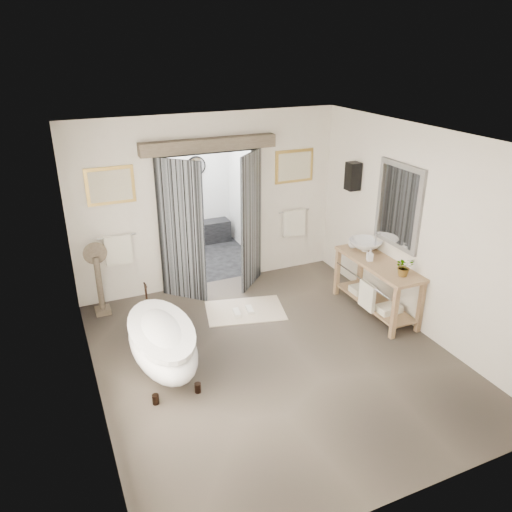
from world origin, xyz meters
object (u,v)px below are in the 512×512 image
(rug, at_px, (245,310))
(vanity, at_px, (376,283))
(clawfoot_tub, at_px, (162,341))
(basin, at_px, (365,245))

(rug, bearing_deg, vanity, -24.57)
(clawfoot_tub, distance_m, rug, 1.86)
(clawfoot_tub, height_order, rug, clawfoot_tub)
(vanity, distance_m, rug, 2.07)
(clawfoot_tub, height_order, vanity, clawfoot_tub)
(rug, distance_m, basin, 2.16)
(basin, bearing_deg, rug, -177.49)
(basin, bearing_deg, clawfoot_tub, -156.55)
(vanity, height_order, rug, vanity)
(clawfoot_tub, distance_m, basin, 3.53)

